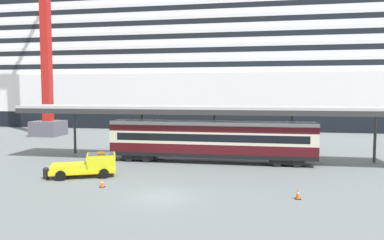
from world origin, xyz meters
name	(u,v)px	position (x,y,z in m)	size (l,w,h in m)	color
ground_plane	(161,197)	(0.00, 0.00, 0.00)	(400.00, 400.00, 0.00)	slate
cruise_ship	(266,68)	(8.16, 54.44, 12.14)	(156.40, 23.12, 36.79)	black
platform_canopy	(212,109)	(1.80, 12.95, 5.34)	(40.01, 5.16, 5.59)	#BBBBBB
train_carriage	(211,139)	(1.80, 12.53, 2.30)	(20.20, 2.81, 4.11)	black
service_truck	(90,165)	(-7.34, 4.66, 0.99)	(5.58, 3.91, 2.02)	yellow
traffic_cone_near	(298,194)	(8.94, 1.01, 0.36)	(0.36, 0.36, 0.72)	black
traffic_cone_mid	(102,183)	(-4.91, 1.61, 0.32)	(0.36, 0.36, 0.66)	black
dockside_crane	(49,10)	(-26.18, 30.49, 19.89)	(14.71, 4.40, 63.24)	#595960
quay_bollard	(46,173)	(-10.43, 3.24, 0.52)	(0.48, 0.48, 0.96)	black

